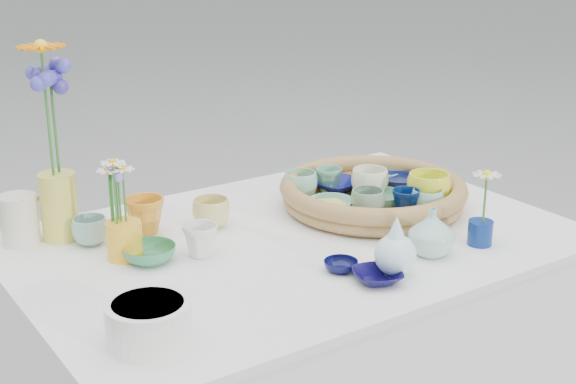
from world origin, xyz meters
TOP-DOWN VIEW (x-y plane):
  - wicker_tray at (0.28, 0.05)m, footprint 0.47×0.47m
  - tray_ceramic_0 at (0.25, 0.17)m, footprint 0.14×0.14m
  - tray_ceramic_1 at (0.40, 0.09)m, footprint 0.12×0.12m
  - tray_ceramic_2 at (0.37, -0.05)m, footprint 0.14×0.14m
  - tray_ceramic_3 at (0.27, 0.01)m, footprint 0.13×0.13m
  - tray_ceramic_4 at (0.20, -0.02)m, footprint 0.10×0.10m
  - tray_ceramic_5 at (0.14, 0.04)m, footprint 0.11×0.11m
  - tray_ceramic_6 at (0.14, 0.17)m, footprint 0.09×0.09m
  - tray_ceramic_7 at (0.29, 0.08)m, footprint 0.12×0.12m
  - tray_ceramic_8 at (0.42, 0.18)m, footprint 0.11×0.11m
  - tray_ceramic_9 at (0.28, -0.07)m, footprint 0.09×0.09m
  - tray_ceramic_10 at (0.12, 0.04)m, footprint 0.14×0.14m
  - tray_ceramic_11 at (0.33, -0.09)m, footprint 0.08×0.08m
  - tray_ceramic_12 at (0.23, 0.17)m, footprint 0.09×0.09m
  - loose_ceramic_0 at (-0.27, 0.22)m, footprint 0.12×0.12m
  - loose_ceramic_1 at (-0.12, 0.16)m, footprint 0.12×0.12m
  - loose_ceramic_2 at (-0.33, 0.06)m, footprint 0.15×0.15m
  - loose_ceramic_3 at (-0.23, 0.02)m, footprint 0.08×0.08m
  - loose_ceramic_4 at (-0.02, -0.21)m, footprint 0.10×0.10m
  - loose_ceramic_5 at (-0.40, 0.22)m, footprint 0.10×0.10m
  - loose_ceramic_6 at (0.01, -0.30)m, footprint 0.13×0.13m
  - fluted_bowl at (-0.48, -0.26)m, footprint 0.19×0.19m
  - bud_vase_paleblue at (0.06, -0.29)m, footprint 0.11×0.11m
  - bud_vase_seafoam at (0.19, -0.25)m, footprint 0.11×0.11m
  - bud_vase_cobalt at (0.33, -0.27)m, footprint 0.06×0.06m
  - single_daisy at (0.32, -0.28)m, footprint 0.09×0.09m
  - tall_vase_yellow at (-0.45, 0.29)m, footprint 0.11×0.11m
  - gerbera at (-0.45, 0.28)m, footprint 0.13×0.13m
  - hydrangea at (-0.44, 0.30)m, footprint 0.09×0.09m
  - white_pitcher at (-0.53, 0.32)m, footprint 0.14×0.11m
  - daisy_cup at (-0.37, 0.11)m, footprint 0.09×0.09m
  - daisy_posy at (-0.37, 0.12)m, footprint 0.10×0.10m

SIDE VIEW (x-z plane):
  - loose_ceramic_4 at x=-0.02m, z-range 0.77..0.79m
  - loose_ceramic_6 at x=0.01m, z-range 0.77..0.79m
  - loose_ceramic_2 at x=-0.33m, z-range 0.77..0.80m
  - bud_vase_cobalt at x=0.33m, z-range 0.77..0.82m
  - tray_ceramic_8 at x=0.42m, z-range 0.78..0.81m
  - tray_ceramic_10 at x=0.12m, z-range 0.78..0.81m
  - loose_ceramic_5 at x=-0.40m, z-range 0.77..0.83m
  - tray_ceramic_0 at x=0.25m, z-range 0.78..0.81m
  - tray_ceramic_1 at x=0.40m, z-range 0.78..0.82m
  - tray_ceramic_5 at x=0.14m, z-range 0.78..0.82m
  - loose_ceramic_1 at x=-0.12m, z-range 0.77..0.84m
  - tray_ceramic_3 at x=0.27m, z-range 0.78..0.82m
  - loose_ceramic_3 at x=-0.23m, z-range 0.77..0.84m
  - wicker_tray at x=0.28m, z-range 0.77..0.84m
  - fluted_bowl at x=-0.48m, z-range 0.77..0.84m
  - daisy_cup at x=-0.37m, z-range 0.77..0.85m
  - loose_ceramic_0 at x=-0.27m, z-range 0.77..0.85m
  - tray_ceramic_11 at x=0.33m, z-range 0.78..0.85m
  - tray_ceramic_9 at x=0.28m, z-range 0.78..0.85m
  - tray_ceramic_12 at x=0.23m, z-range 0.78..0.85m
  - tray_ceramic_4 at x=0.20m, z-range 0.78..0.85m
  - tray_ceramic_6 at x=0.14m, z-range 0.78..0.85m
  - bud_vase_seafoam at x=0.19m, z-range 0.77..0.87m
  - tray_ceramic_7 at x=0.29m, z-range 0.78..0.86m
  - white_pitcher at x=-0.53m, z-range 0.77..0.88m
  - tray_ceramic_2 at x=0.37m, z-range 0.78..0.87m
  - bud_vase_paleblue at x=0.06m, z-range 0.77..0.90m
  - tall_vase_yellow at x=-0.45m, z-range 0.77..0.92m
  - single_daisy at x=0.32m, z-range 0.81..0.94m
  - daisy_posy at x=-0.37m, z-range 0.85..1.00m
  - hydrangea at x=-0.44m, z-range 0.88..1.18m
  - gerbera at x=-0.45m, z-range 0.91..1.22m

